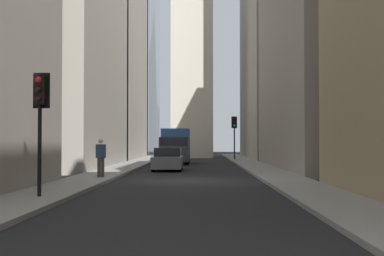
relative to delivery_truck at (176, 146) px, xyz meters
The scene contains 14 objects.
ground_plane 18.48m from the delivery_truck, behind, with size 135.00×135.00×0.00m, color black.
sidewalk_right 18.68m from the delivery_truck, behind, with size 90.00×2.20×0.14m, color gray.
sidewalk_left 19.35m from the delivery_truck, 162.20° to the right, with size 90.00×2.20×0.14m, color gray.
building_left_far 22.08m from the delivery_truck, 42.15° to the right, with size 19.98×10.50×28.82m.
building_left_midfar 16.30m from the delivery_truck, 123.82° to the right, with size 19.56×10.50×18.05m.
building_right_far 20.22m from the delivery_truck, 41.79° to the left, with size 17.67×10.50×32.46m.
building_right_midfar 14.41m from the delivery_truck, 124.94° to the left, with size 17.27×10.50×21.00m.
church_spire 21.47m from the delivery_truck, ahead, with size 5.06×5.06×30.24m.
delivery_truck is the anchor object (origin of this frame).
hatchback_grey 10.25m from the delivery_truck, behind, with size 4.30×1.78×1.42m.
traffic_light_foreground 27.22m from the delivery_truck, behind, with size 0.43×0.52×3.79m.
traffic_light_midblock 8.22m from the delivery_truck, 40.16° to the right, with size 0.43×0.52×4.01m.
pedestrian 18.63m from the delivery_truck, behind, with size 0.26×0.44×1.80m.
discarded_bottle 16.20m from the delivery_truck, 161.12° to the right, with size 0.07×0.07×0.27m.
Camera 1 is at (-24.64, -0.63, 1.81)m, focal length 49.34 mm.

